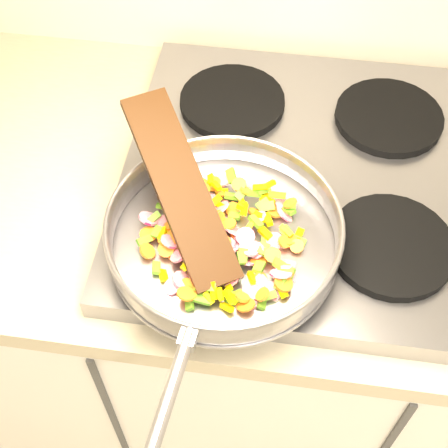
# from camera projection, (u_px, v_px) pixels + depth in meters

# --- Properties ---
(cooktop) EXTENTS (0.60, 0.60, 0.04)m
(cooktop) POSITION_uv_depth(u_px,v_px,m) (303.00, 178.00, 1.05)
(cooktop) COLOR #939399
(cooktop) RESTS_ON counter_top
(grate_fl) EXTENTS (0.19, 0.19, 0.02)m
(grate_fl) POSITION_uv_depth(u_px,v_px,m) (208.00, 224.00, 0.96)
(grate_fl) COLOR black
(grate_fl) RESTS_ON cooktop
(grate_fr) EXTENTS (0.19, 0.19, 0.02)m
(grate_fr) POSITION_uv_depth(u_px,v_px,m) (391.00, 246.00, 0.94)
(grate_fr) COLOR black
(grate_fr) RESTS_ON cooktop
(grate_bl) EXTENTS (0.19, 0.19, 0.02)m
(grate_bl) POSITION_uv_depth(u_px,v_px,m) (232.00, 101.00, 1.13)
(grate_bl) COLOR black
(grate_bl) RESTS_ON cooktop
(grate_br) EXTENTS (0.19, 0.19, 0.02)m
(grate_br) POSITION_uv_depth(u_px,v_px,m) (389.00, 117.00, 1.10)
(grate_br) COLOR black
(grate_br) RESTS_ON cooktop
(saute_pan) EXTENTS (0.38, 0.55, 0.06)m
(saute_pan) POSITION_uv_depth(u_px,v_px,m) (224.00, 233.00, 0.90)
(saute_pan) COLOR #9E9EA5
(saute_pan) RESTS_ON grate_fl
(vegetable_heap) EXTENTS (0.26, 0.25, 0.05)m
(vegetable_heap) POSITION_uv_depth(u_px,v_px,m) (225.00, 237.00, 0.91)
(vegetable_heap) COLOR yellow
(vegetable_heap) RESTS_ON saute_pan
(wooden_spatula) EXTENTS (0.22, 0.28, 0.12)m
(wooden_spatula) POSITION_uv_depth(u_px,v_px,m) (180.00, 187.00, 0.89)
(wooden_spatula) COLOR black
(wooden_spatula) RESTS_ON saute_pan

